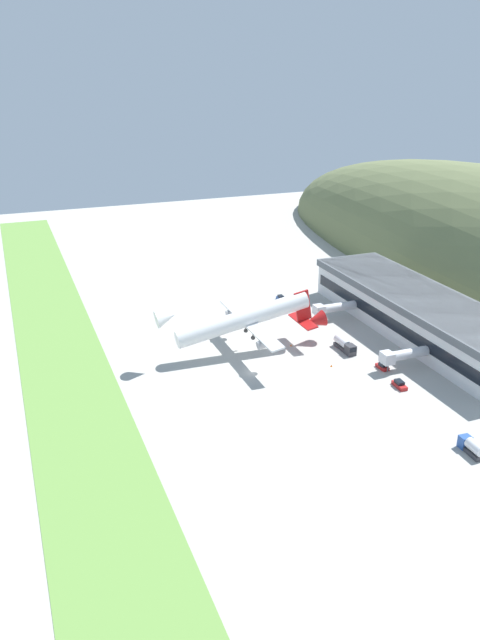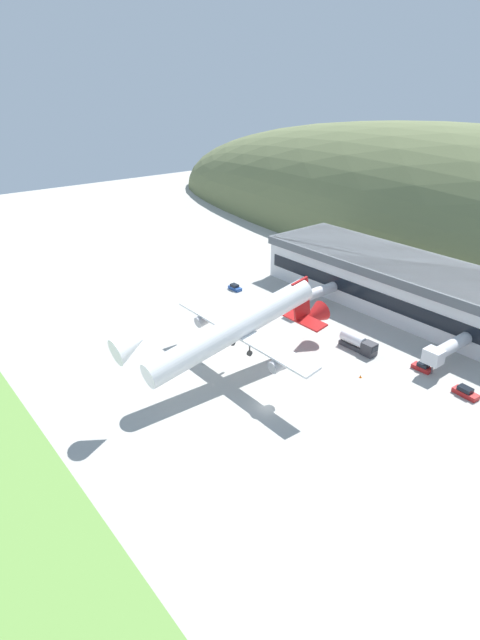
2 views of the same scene
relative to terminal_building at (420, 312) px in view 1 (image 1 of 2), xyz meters
The scene contains 14 objects.
ground_plane 54.88m from the terminal_building, 83.91° to the right, with size 426.92×426.92×0.00m, color #ADAAA3.
grass_strip_foreground 98.62m from the terminal_building, 86.63° to the right, with size 384.22×22.06×0.08m, color #669342.
terminal_building is the anchor object (origin of this frame).
jetway_0 25.77m from the terminal_building, 133.88° to the right, with size 3.38×13.83×5.43m.
jetway_1 25.58m from the terminal_building, 45.77° to the right, with size 3.38×13.38×5.43m.
cargo_airplane 51.66m from the terminal_building, 96.76° to the right, with size 37.53×48.36×12.85m.
service_car_0 28.14m from the terminal_building, 54.83° to the right, with size 3.85×1.96×1.56m.
service_car_1 35.77m from the terminal_building, 43.17° to the right, with size 4.65×2.20×1.65m.
service_car_2 47.42m from the terminal_building, 147.06° to the right, with size 3.99×1.86×1.52m.
service_car_3 36.39m from the terminal_building, 137.85° to the right, with size 4.74×2.29×1.41m.
fuel_truck 26.54m from the terminal_building, 84.26° to the right, with size 8.58×2.49×3.19m.
box_truck 60.82m from the terminal_building, 26.31° to the right, with size 6.26×2.50×3.09m.
traffic_cone_0 36.08m from the terminal_building, 73.51° to the right, with size 0.52×0.52×0.58m.
traffic_cone_1 39.13m from the terminal_building, 97.75° to the right, with size 0.52×0.52×0.58m.
Camera 1 is at (130.07, -54.02, 72.11)m, focal length 35.00 mm.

